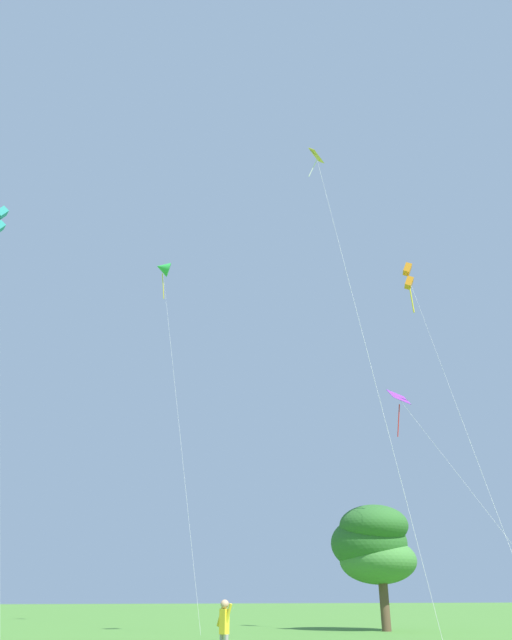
# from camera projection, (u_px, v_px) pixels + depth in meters

# --- Properties ---
(kite_green_small) EXTENTS (1.99, 11.46, 27.44)m
(kite_green_small) POSITION_uv_depth(u_px,v_px,m) (163.00, 268.00, 50.16)
(kite_green_small) COLOR green
(kite_green_small) RESTS_ON ground_plane
(kite_purple_streamer) EXTENTS (1.58, 11.63, 12.80)m
(kite_purple_streamer) POSITION_uv_depth(u_px,v_px,m) (403.00, 408.00, 34.34)
(kite_purple_streamer) COLOR purple
(kite_purple_streamer) RESTS_ON ground_plane
(kite_yellow_diamond) EXTENTS (0.92, 7.71, 24.49)m
(kite_yellow_diamond) POSITION_uv_depth(u_px,v_px,m) (322.00, 182.00, 31.87)
(kite_yellow_diamond) COLOR yellow
(kite_yellow_diamond) RESTS_ON ground_plane
(kite_orange_box) EXTENTS (3.71, 10.04, 21.11)m
(kite_orange_box) POSITION_uv_depth(u_px,v_px,m) (409.00, 278.00, 38.05)
(kite_orange_box) COLOR orange
(kite_orange_box) RESTS_ON ground_plane
(person_child_small) EXTENTS (0.34, 0.50, 1.66)m
(person_child_small) POSITION_uv_depth(u_px,v_px,m) (224.00, 627.00, 16.10)
(person_child_small) COLOR gray
(person_child_small) RESTS_ON ground_plane
(tree_right_cluster) EXTENTS (4.96, 4.96, 6.75)m
(tree_right_cluster) POSITION_uv_depth(u_px,v_px,m) (373.00, 545.00, 35.58)
(tree_right_cluster) COLOR brown
(tree_right_cluster) RESTS_ON ground_plane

